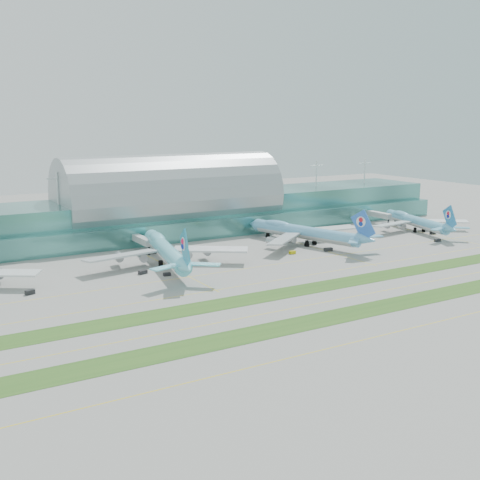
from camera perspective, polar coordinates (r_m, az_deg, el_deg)
ground at (r=223.91m, az=7.22°, el=-4.66°), size 700.00×700.00×0.00m
terminal at (r=329.79m, az=-6.56°, el=3.08°), size 340.00×69.10×36.00m
grass_strip_near at (r=203.56m, az=12.08°, el=-6.47°), size 420.00×12.00×0.08m
grass_strip_far at (r=225.42m, az=6.91°, el=-4.54°), size 420.00×12.00×0.08m
taxiline_a at (r=190.25m, az=16.19°, el=-7.97°), size 420.00×0.35×0.01m
taxiline_b at (r=213.53m, az=9.53°, el=-5.53°), size 420.00×0.35×0.01m
taxiline_c at (r=237.81m, az=4.56°, el=-3.65°), size 420.00×0.35×0.01m
taxiline_d at (r=255.49m, az=1.72°, el=-2.55°), size 420.00×0.35×0.01m
airliner_b at (r=258.81m, az=-7.06°, el=-0.89°), size 69.86×80.39×22.30m
airliner_c at (r=300.97m, az=6.06°, el=0.80°), size 65.37×75.64×21.20m
airliner_d at (r=349.67m, az=16.32°, el=1.77°), size 58.28×67.25×18.75m
gse_b at (r=228.44m, az=-19.30°, el=-4.69°), size 3.70×2.77×1.63m
gse_c at (r=246.80m, az=-9.20°, el=-3.02°), size 3.99×2.84×1.49m
gse_d at (r=242.59m, az=-6.94°, el=-3.24°), size 2.94×1.93×1.24m
gse_e at (r=280.31m, az=4.99°, el=-1.18°), size 2.98×1.64×1.46m
gse_f at (r=288.07m, az=8.37°, el=-0.90°), size 4.26×2.50×1.62m
gse_g at (r=323.37m, az=18.21°, el=-0.02°), size 3.25×1.93×1.39m
gse_h at (r=343.38m, az=17.81°, el=0.66°), size 3.31×2.14×1.61m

